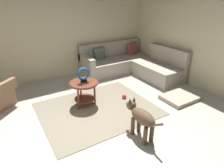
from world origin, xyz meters
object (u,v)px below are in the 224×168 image
Objects in this scene: sectional_couch at (131,65)px; side_table at (84,87)px; dog_bed_mat at (180,98)px; dog_toy_ball at (124,97)px; dog at (141,117)px; torus_sculpture at (83,75)px.

sectional_couch is 2.23m from side_table.
dog_bed_mat is 7.69× the size of dog_toy_ball.
dog_bed_mat is at bearing -32.93° from dog_toy_ball.
side_table reaches higher than dog_toy_ball.
dog is at bearing -113.39° from dog_toy_ball.
dog_toy_ball is at bearing 147.07° from dog_bed_mat.
dog_toy_ball is (0.53, 1.23, -0.33)m from dog.
side_table is at bearing 90.22° from torus_sculpture.
dog is at bearing -76.10° from side_table.
torus_sculpture reaches higher than side_table.
dog_toy_ball reaches higher than dog_bed_mat.
dog_toy_ball is (-1.09, -1.24, -0.24)m from sectional_couch.
side_table is 2.21m from dog_bed_mat.
side_table is at bearing 154.87° from dog_bed_mat.
torus_sculpture is 1.13m from dog_toy_ball.
sectional_couch is 1.96m from dog_bed_mat.
dog_bed_mat is at bearing 16.08° from dog.
sectional_couch reaches higher than torus_sculpture.
dog is (-1.61, -0.52, 0.33)m from dog_bed_mat.
dog_toy_ball is (0.89, -0.22, -0.66)m from torus_sculpture.
dog reaches higher than dog_bed_mat.
torus_sculpture is 0.38× the size of dog.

